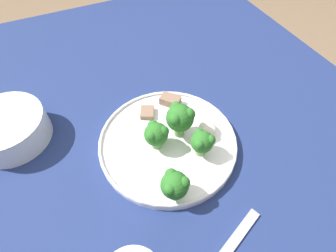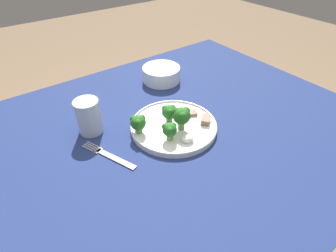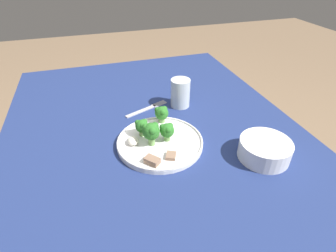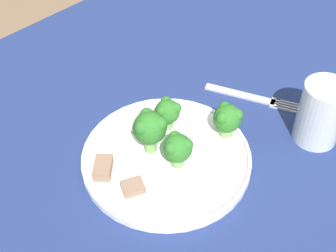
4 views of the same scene
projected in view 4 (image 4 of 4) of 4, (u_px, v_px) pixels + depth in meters
table at (189, 180)px, 0.81m from camera, size 1.31×0.95×0.74m
dinner_plate at (169, 159)px, 0.71m from camera, size 0.26×0.26×0.02m
fork at (252, 98)px, 0.82m from camera, size 0.08×0.17×0.00m
drinking_glass at (320, 116)px, 0.73m from camera, size 0.07×0.07×0.10m
broccoli_floret_near_rim_left at (227, 118)px, 0.72m from camera, size 0.05×0.04×0.06m
broccoli_floret_center_left at (178, 148)px, 0.68m from camera, size 0.04×0.04×0.06m
broccoli_floret_back_left at (167, 112)px, 0.73m from camera, size 0.04×0.04×0.05m
broccoli_floret_front_left at (150, 128)px, 0.69m from camera, size 0.05×0.05×0.07m
meat_slice_front_slice at (103, 168)px, 0.68m from camera, size 0.05×0.05×0.02m
meat_slice_middle_slice at (133, 187)px, 0.66m from camera, size 0.04×0.04×0.01m
sauce_dollop at (136, 123)px, 0.75m from camera, size 0.04×0.03×0.02m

